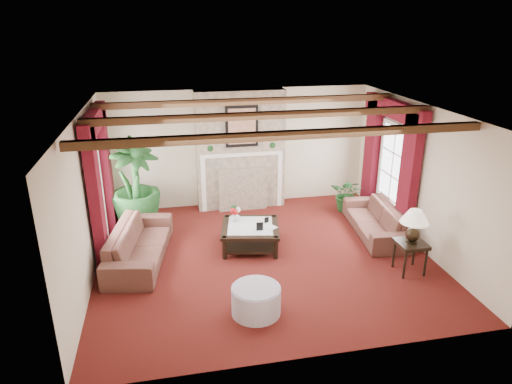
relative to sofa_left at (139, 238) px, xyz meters
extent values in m
plane|color=#400E0B|center=(2.24, -0.34, -0.44)|extent=(6.00, 6.00, 0.00)
plane|color=white|center=(2.24, -0.34, 2.26)|extent=(6.00, 6.00, 0.00)
cube|color=beige|center=(2.24, 2.41, 0.91)|extent=(6.00, 0.02, 2.70)
cube|color=beige|center=(-0.76, -0.34, 0.91)|extent=(0.02, 5.50, 2.70)
cube|color=beige|center=(5.24, -0.34, 0.91)|extent=(0.02, 5.50, 2.70)
imported|color=#340E1A|center=(0.00, 0.00, 0.00)|extent=(2.45, 1.40, 0.87)
imported|color=#340E1A|center=(4.68, 0.18, -0.04)|extent=(2.18, 1.05, 0.80)
imported|color=black|center=(-0.10, 1.52, 0.09)|extent=(2.88, 2.90, 1.05)
imported|color=black|center=(4.57, 1.41, -0.12)|extent=(1.49, 1.49, 0.62)
cylinder|color=#B1A8BF|center=(1.75, -2.00, -0.22)|extent=(0.74, 0.74, 0.43)
imported|color=silver|center=(1.82, 0.40, 0.10)|extent=(0.30, 0.30, 0.18)
imported|color=black|center=(2.33, -0.09, 0.14)|extent=(0.21, 0.20, 0.26)
camera|label=1|loc=(0.60, -7.64, 3.69)|focal=32.00mm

